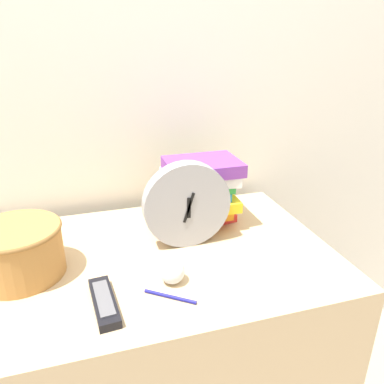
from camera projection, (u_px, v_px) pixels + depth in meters
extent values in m
cube|color=silver|center=(115.00, 76.00, 1.16)|extent=(6.00, 0.04, 2.40)
cube|color=tan|center=(150.00, 365.00, 1.14)|extent=(1.01, 0.62, 0.78)
cylinder|color=#99999E|center=(187.00, 204.00, 1.01)|extent=(0.24, 0.04, 0.24)
cylinder|color=silver|center=(188.00, 206.00, 0.99)|extent=(0.21, 0.01, 0.21)
cube|color=black|center=(189.00, 208.00, 0.99)|extent=(0.01, 0.01, 0.06)
cube|color=black|center=(189.00, 208.00, 0.99)|extent=(0.03, 0.01, 0.08)
cylinder|color=black|center=(189.00, 208.00, 0.99)|extent=(0.01, 0.01, 0.01)
cube|color=red|center=(195.00, 218.00, 1.17)|extent=(0.25, 0.16, 0.02)
cube|color=orange|center=(199.00, 210.00, 1.15)|extent=(0.18, 0.13, 0.04)
cube|color=yellow|center=(203.00, 203.00, 1.12)|extent=(0.20, 0.14, 0.03)
cube|color=#2D9ED1|center=(193.00, 194.00, 1.11)|extent=(0.20, 0.15, 0.02)
cube|color=green|center=(196.00, 184.00, 1.12)|extent=(0.20, 0.17, 0.02)
cube|color=white|center=(199.00, 177.00, 1.10)|extent=(0.24, 0.17, 0.03)
cube|color=#7A3899|center=(203.00, 167.00, 1.09)|extent=(0.21, 0.16, 0.04)
cylinder|color=#B27A3D|center=(18.00, 251.00, 0.89)|extent=(0.21, 0.21, 0.13)
torus|color=olive|center=(14.00, 230.00, 0.87)|extent=(0.21, 0.21, 0.01)
cube|color=black|center=(104.00, 302.00, 0.80)|extent=(0.06, 0.17, 0.02)
cube|color=#59595E|center=(104.00, 298.00, 0.80)|extent=(0.04, 0.13, 0.00)
sphere|color=white|center=(172.00, 272.00, 0.87)|extent=(0.06, 0.06, 0.06)
cylinder|color=navy|center=(170.00, 297.00, 0.83)|extent=(0.10, 0.08, 0.01)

